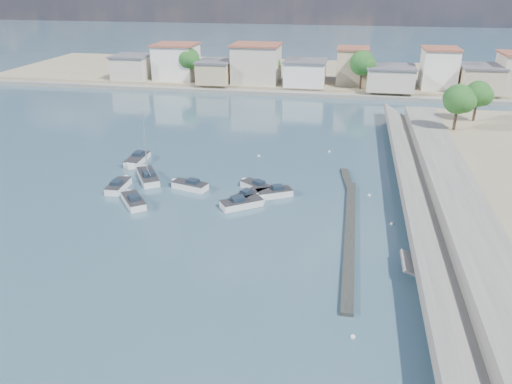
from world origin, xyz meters
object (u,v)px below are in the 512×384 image
motorboat_d (272,193)px  motorboat_e (119,185)px  motorboat_f (255,186)px  motorboat_a (133,201)px  motorboat_c (189,185)px  motorboat_b (250,196)px  motorboat_h (244,203)px  motorboat_g (137,160)px  sailboat (148,176)px

motorboat_d → motorboat_e: (-18.34, -1.10, 0.00)m
motorboat_d → motorboat_f: (-2.33, 1.72, 0.00)m
motorboat_a → motorboat_c: same height
motorboat_b → motorboat_h: bearing=-96.0°
motorboat_b → motorboat_h: (-0.23, -2.15, 0.00)m
motorboat_a → motorboat_e: size_ratio=0.95×
motorboat_a → motorboat_c: 7.15m
motorboat_d → motorboat_h: (-2.66, -3.28, 0.00)m
motorboat_g → sailboat: sailboat is taller
motorboat_c → sailboat: (-5.95, 1.91, 0.04)m
motorboat_c → motorboat_f: (7.87, 1.28, -0.00)m
motorboat_d → motorboat_b: bearing=-155.0°
motorboat_b → motorboat_d: 2.68m
motorboat_b → sailboat: 14.15m
motorboat_c → motorboat_d: size_ratio=1.08×
motorboat_d → motorboat_g: bearing=158.8°
motorboat_c → sailboat: 6.25m
motorboat_c → motorboat_e: 8.29m
motorboat_c → sailboat: bearing=162.2°
motorboat_f → motorboat_c: bearing=-170.8°
motorboat_d → sailboat: (-16.15, 2.35, 0.04)m
motorboat_f → sailboat: 13.83m
motorboat_c → motorboat_d: 10.21m
motorboat_c → motorboat_g: 12.14m
motorboat_f → sailboat: bearing=177.4°
motorboat_f → motorboat_e: bearing=-170.0°
motorboat_d → motorboat_h: 4.22m
motorboat_b → motorboat_g: 19.60m
motorboat_a → motorboat_d: 15.72m
motorboat_e → motorboat_d: bearing=3.4°
motorboat_a → sailboat: 7.38m
motorboat_c → motorboat_e: same height
motorboat_b → motorboat_h: same height
motorboat_e → motorboat_f: 16.26m
motorboat_g → sailboat: size_ratio=0.64×
motorboat_a → motorboat_d: bearing=18.3°
motorboat_a → motorboat_b: bearing=16.9°
motorboat_b → motorboat_f: (0.10, 2.85, 0.00)m
motorboat_h → sailboat: sailboat is taller
motorboat_a → motorboat_f: same height
motorboat_c → motorboat_b: bearing=-11.5°
motorboat_c → motorboat_f: bearing=9.2°
motorboat_a → motorboat_h: bearing=7.6°
motorboat_h → sailboat: size_ratio=0.53×
motorboat_d → sailboat: bearing=171.7°
sailboat → motorboat_a: bearing=-80.5°
motorboat_e → motorboat_h: (15.68, -2.18, 0.00)m
sailboat → motorboat_e: bearing=-122.5°
motorboat_a → motorboat_g: same height
motorboat_h → motorboat_a: bearing=-172.4°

